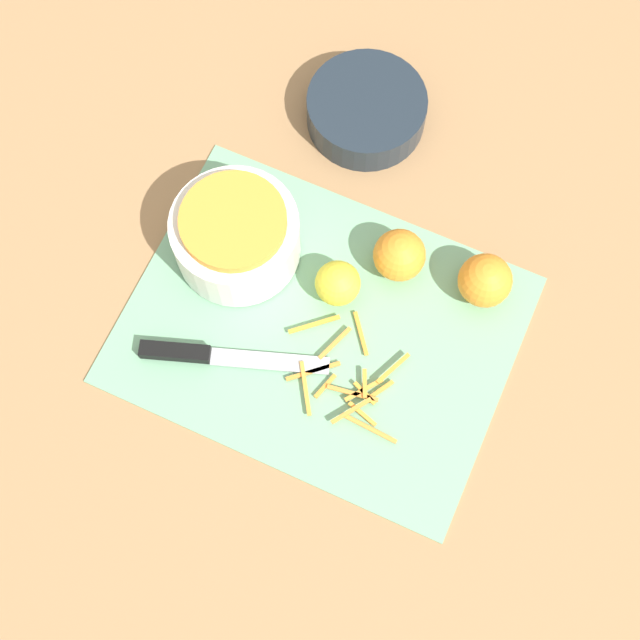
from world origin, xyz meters
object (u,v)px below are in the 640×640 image
(orange_left, at_px, (485,280))
(bowl_speckled, at_px, (236,235))
(bowl_dark, at_px, (366,110))
(knife, at_px, (200,354))
(orange_right, at_px, (399,255))
(lemon, at_px, (340,284))

(orange_left, bearing_deg, bowl_speckled, -166.25)
(bowl_speckled, distance_m, bowl_dark, 0.26)
(bowl_speckled, xyz_separation_m, knife, (0.02, -0.15, -0.04))
(knife, distance_m, orange_right, 0.28)
(orange_right, height_order, lemon, orange_right)
(knife, bearing_deg, lemon, 30.77)
(knife, bearing_deg, bowl_speckled, 78.21)
(orange_right, xyz_separation_m, lemon, (-0.05, -0.06, -0.00))
(lemon, bearing_deg, knife, -129.91)
(bowl_speckled, relative_size, knife, 0.70)
(bowl_dark, relative_size, orange_left, 2.38)
(orange_right, bearing_deg, orange_left, 6.14)
(bowl_dark, distance_m, knife, 0.40)
(orange_left, bearing_deg, bowl_dark, 143.45)
(knife, height_order, orange_left, orange_left)
(knife, height_order, lemon, lemon)
(bowl_dark, height_order, knife, bowl_dark)
(bowl_speckled, distance_m, orange_left, 0.31)
(bowl_speckled, distance_m, knife, 0.16)
(bowl_dark, relative_size, lemon, 2.81)
(bowl_speckled, xyz_separation_m, orange_left, (0.30, 0.07, -0.01))
(orange_left, height_order, orange_right, orange_left)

